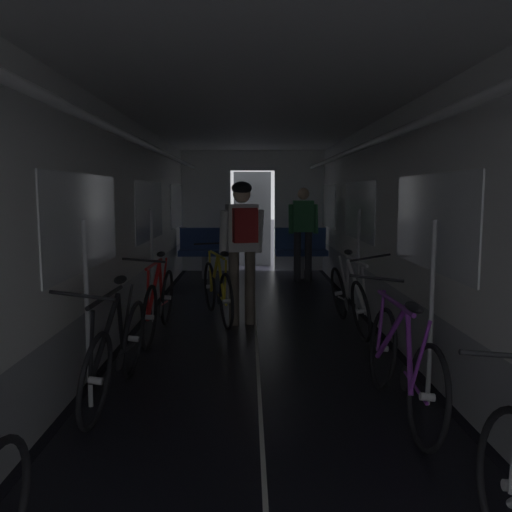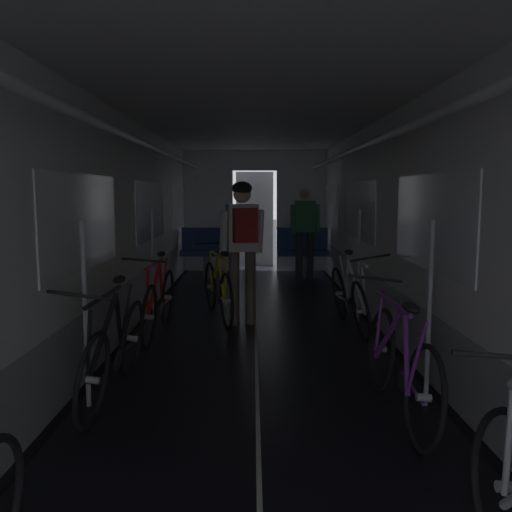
% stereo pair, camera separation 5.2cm
% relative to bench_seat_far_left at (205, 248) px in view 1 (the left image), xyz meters
% --- Properties ---
extents(train_car_shell, '(3.14, 12.34, 2.57)m').
position_rel_bench_seat_far_left_xyz_m(train_car_shell, '(0.90, -4.47, 1.13)').
color(train_car_shell, black).
rests_on(train_car_shell, ground).
extents(bench_seat_far_left, '(0.98, 0.51, 0.95)m').
position_rel_bench_seat_far_left_xyz_m(bench_seat_far_left, '(0.00, 0.00, 0.00)').
color(bench_seat_far_left, gray).
rests_on(bench_seat_far_left, ground).
extents(bench_seat_far_right, '(0.98, 0.51, 0.95)m').
position_rel_bench_seat_far_left_xyz_m(bench_seat_far_right, '(1.80, 0.00, 0.00)').
color(bench_seat_far_right, gray).
rests_on(bench_seat_far_right, ground).
extents(bicycle_purple, '(0.44, 1.69, 0.95)m').
position_rel_bench_seat_far_left_xyz_m(bicycle_purple, '(1.91, -6.15, -0.19)').
color(bicycle_purple, black).
rests_on(bicycle_purple, ground).
extents(bicycle_white, '(0.46, 1.70, 0.96)m').
position_rel_bench_seat_far_left_xyz_m(bicycle_white, '(2.00, -3.76, -0.19)').
color(bicycle_white, black).
rests_on(bicycle_white, ground).
extents(bicycle_black, '(0.44, 1.69, 0.95)m').
position_rel_bench_seat_far_left_xyz_m(bicycle_black, '(-0.21, -5.82, -0.19)').
color(bicycle_black, black).
rests_on(bicycle_black, ground).
extents(bicycle_red, '(0.44, 1.69, 0.95)m').
position_rel_bench_seat_far_left_xyz_m(bicycle_red, '(-0.19, -4.01, -0.18)').
color(bicycle_red, black).
rests_on(bicycle_red, ground).
extents(person_cyclist_aisle, '(0.56, 0.45, 1.73)m').
position_rel_bench_seat_far_left_xyz_m(person_cyclist_aisle, '(0.74, -3.54, 0.50)').
color(person_cyclist_aisle, brown).
rests_on(person_cyclist_aisle, ground).
extents(bicycle_yellow_in_aisle, '(0.58, 1.64, 0.94)m').
position_rel_bench_seat_far_left_xyz_m(bicycle_yellow_in_aisle, '(0.43, -3.27, -0.18)').
color(bicycle_yellow_in_aisle, black).
rests_on(bicycle_yellow_in_aisle, ground).
extents(person_standing_near_bench, '(0.53, 0.23, 1.69)m').
position_rel_bench_seat_far_left_xyz_m(person_standing_near_bench, '(1.80, -0.38, 0.41)').
color(person_standing_near_bench, '#2D2D33').
rests_on(person_standing_near_bench, ground).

